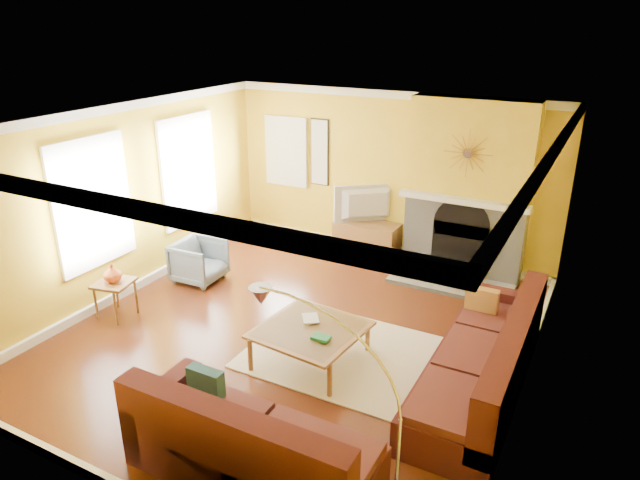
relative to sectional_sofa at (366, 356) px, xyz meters
The scene contains 27 objects.
floor 1.52m from the sectional_sofa, 150.77° to the left, with size 5.50×6.00×0.02m, color #602B14.
ceiling 2.68m from the sectional_sofa, 150.77° to the left, with size 5.50×6.00×0.02m, color white.
wall_back 4.03m from the sectional_sofa, 108.74° to the left, with size 5.50×0.02×2.70m, color gold.
wall_front 2.78m from the sectional_sofa, 118.67° to the right, with size 5.50×0.02×2.70m, color gold.
wall_left 4.18m from the sectional_sofa, behind, with size 0.02×6.00×2.70m, color gold.
wall_right 1.89m from the sectional_sofa, 25.19° to the left, with size 0.02×6.00×2.70m, color gold.
baseboard 1.50m from the sectional_sofa, 150.77° to the left, with size 5.50×6.00×0.12m, color white, non-canonical shape.
crown_molding 2.62m from the sectional_sofa, 150.77° to the left, with size 5.50×6.00×0.12m, color white, non-canonical shape.
window_left_near 4.58m from the sectional_sofa, 153.26° to the left, with size 0.06×1.22×1.72m, color white.
window_left_far 4.12m from the sectional_sofa, behind, with size 0.06×1.22×1.72m, color white.
window_back 4.96m from the sectional_sofa, 130.77° to the left, with size 0.82×0.06×1.22m, color white.
wall_art 4.60m from the sectional_sofa, 124.34° to the left, with size 0.34×0.04×1.14m, color white.
fireplace 3.62m from the sectional_sofa, 88.54° to the left, with size 1.80×0.40×2.70m, color gray, non-canonical shape.
mantel 3.36m from the sectional_sofa, 88.43° to the left, with size 1.92×0.22×0.08m, color white.
hearth 2.99m from the sectional_sofa, 88.27° to the left, with size 1.80×0.70×0.06m, color gray.
sunburst 3.60m from the sectional_sofa, 88.43° to the left, with size 0.70×0.04×0.70m, color olive, non-canonical shape.
rug 0.82m from the sectional_sofa, 127.05° to the left, with size 2.40×1.80×0.02m, color beige.
sectional_sofa is the anchor object (origin of this frame).
coffee_table 0.87m from the sectional_sofa, 163.36° to the left, with size 1.12×1.12×0.44m, color white, non-canonical shape.
media_console 3.73m from the sectional_sofa, 113.41° to the left, with size 1.06×0.48×0.58m, color olive.
tv 3.76m from the sectional_sofa, 113.41° to the left, with size 1.08×0.14×0.62m, color black.
subwoofer 3.67m from the sectional_sofa, 110.23° to the left, with size 0.33×0.33×0.33m, color white.
armchair 3.61m from the sectional_sofa, 157.94° to the left, with size 0.67×0.69×0.63m, color slate.
side_table 3.63m from the sectional_sofa, behind, with size 0.46×0.46×0.50m, color olive, non-canonical shape.
vase 3.63m from the sectional_sofa, behind, with size 0.24×0.24×0.25m, color #D8591E.
book 1.03m from the sectional_sofa, 160.08° to the left, with size 0.18×0.25×0.02m, color white.
arc_lamp 1.76m from the sectional_sofa, 75.37° to the right, with size 1.24×0.36×1.92m, color silver, non-canonical shape.
Camera 1 is at (3.22, -5.45, 3.80)m, focal length 32.00 mm.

